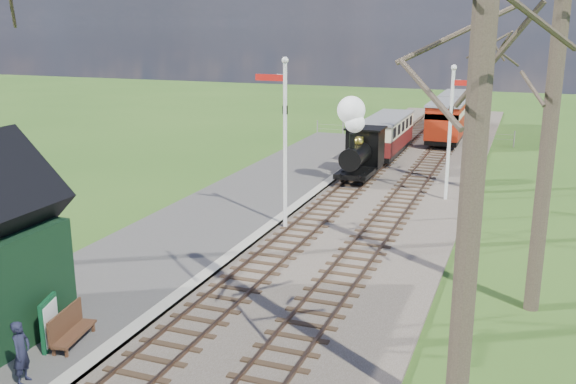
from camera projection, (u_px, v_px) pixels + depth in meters
name	position (u px, v px, depth m)	size (l,w,h in m)	color
distant_hills	(459.00, 244.00, 70.71)	(114.40, 48.00, 22.02)	#385B23
ballast_bed	(376.00, 194.00, 28.25)	(8.00, 60.00, 0.10)	brown
track_near	(348.00, 190.00, 28.68)	(1.60, 60.00, 0.15)	brown
track_far	(405.00, 195.00, 27.79)	(1.60, 60.00, 0.15)	brown
platform	(191.00, 235.00, 22.63)	(5.00, 44.00, 0.20)	#474442
coping_strip	(251.00, 242.00, 21.85)	(0.40, 44.00, 0.21)	#B2AD9E
semaphore_near	(283.00, 132.00, 22.61)	(1.22, 0.24, 6.22)	silver
semaphore_far	(452.00, 123.00, 26.36)	(1.22, 0.24, 5.72)	silver
bare_trees	(277.00, 110.00, 16.15)	(15.51, 22.39, 12.00)	#382D23
fence_line	(411.00, 132.00, 41.13)	(12.60, 0.08, 1.00)	slate
locomotive	(359.00, 144.00, 29.99)	(1.61, 3.76, 4.02)	black
coach	(387.00, 134.00, 35.59)	(1.88, 6.44, 1.98)	black
red_carriage_a	(446.00, 121.00, 39.37)	(2.06, 5.10, 2.17)	black
red_carriage_b	(457.00, 110.00, 44.35)	(2.06, 5.10, 2.17)	black
sign_board	(50.00, 323.00, 14.44)	(0.32, 0.79, 1.18)	#0D4122
bench	(69.00, 327.00, 14.68)	(0.65, 1.49, 0.82)	#482A19
person	(21.00, 353.00, 12.96)	(0.50, 0.33, 1.36)	#1A1C2F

